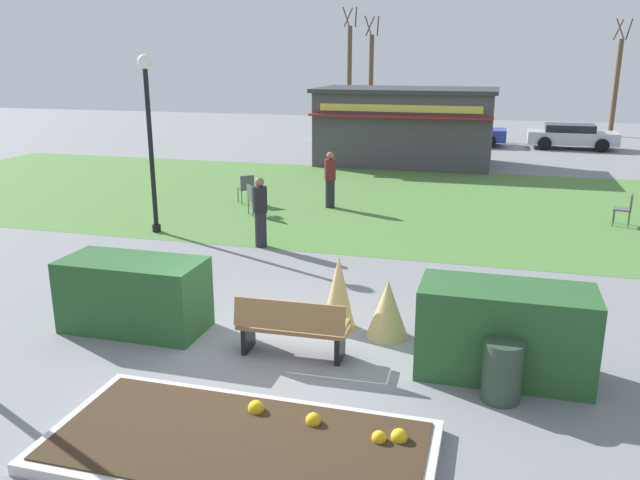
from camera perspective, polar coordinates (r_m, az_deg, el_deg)
The scene contains 22 objects.
ground_plane at distance 10.24m, azimuth -4.38°, elevation -9.65°, with size 80.00×80.00×0.00m, color slate.
lawn_patch at distance 20.55m, azimuth 6.17°, elevation 3.45°, with size 36.00×12.00×0.01m, color #4C7A38.
flower_bed at distance 7.87m, azimuth -7.12°, elevation -17.58°, with size 4.51×2.17×0.29m.
park_bench at distance 9.80m, azimuth -2.51°, elevation -7.74°, with size 1.71×0.57×0.95m.
hedge_left at distance 11.17m, azimuth -16.12°, elevation -4.67°, with size 2.36×1.10×1.21m, color #28562B.
hedge_right at distance 9.57m, azimuth 16.03°, elevation -7.80°, with size 2.42×1.10×1.33m, color #28562B.
ornamental_grass_behind_left at distance 10.54m, azimuth 6.01°, elevation -6.06°, with size 0.69×0.69×0.96m, color tan.
ornamental_grass_behind_right at distance 10.74m, azimuth 1.66°, elevation -4.66°, with size 0.57×0.57×1.27m, color tan.
lamppost_mid at distance 16.87m, azimuth -14.89°, elevation 9.92°, with size 0.36×0.36×4.47m.
trash_bin at distance 9.00m, azimuth 15.82°, elevation -11.10°, with size 0.52×0.52×0.84m, color #2D4233.
food_kiosk at distance 27.84m, azimuth 7.58°, elevation 9.98°, with size 7.42×4.40×3.15m.
cafe_chair_west at distance 20.15m, azimuth -6.54°, elevation 4.72°, with size 0.62×0.62×0.89m.
cafe_chair_east at distance 19.16m, azimuth 25.49°, elevation 2.67°, with size 0.53×0.53×0.89m.
cafe_chair_center at distance 18.60m, azimuth -5.89°, elevation 3.80°, with size 0.62×0.62×0.89m.
person_strolling at distance 19.39m, azimuth 0.90°, elevation 5.38°, with size 0.34×0.34×1.69m.
person_standing at distance 15.37m, azimuth -5.31°, elevation 2.50°, with size 0.34×0.34×1.69m.
parked_car_west_slot at distance 35.10m, azimuth 3.57°, elevation 9.75°, with size 4.34×2.32×1.20m.
parked_car_center_slot at distance 34.40m, azimuth 12.55°, elevation 9.28°, with size 4.23×2.11×1.20m.
parked_car_east_slot at distance 34.52m, azimuth 21.36°, elevation 8.60°, with size 4.22×2.09×1.20m.
tree_left_bg at distance 40.43m, azimuth 2.61°, elevation 14.28°, with size 0.91×0.96×7.23m.
tree_right_bg at distance 40.82m, azimuth 24.72°, elevation 12.32°, with size 0.91×0.96×6.41m.
tree_center_bg at distance 39.96m, azimuth 4.53°, elevation 13.85°, with size 0.91×0.96×6.70m.
Camera 1 is at (3.20, -8.67, 4.42)m, focal length 36.16 mm.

